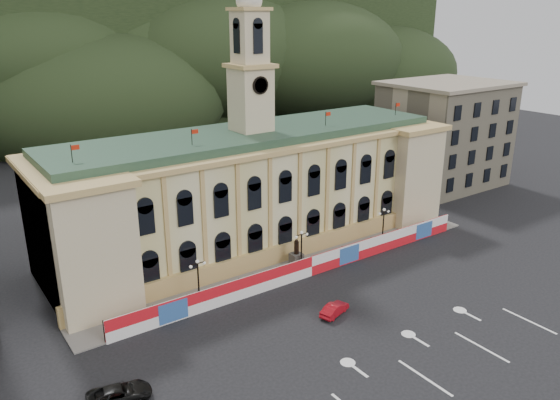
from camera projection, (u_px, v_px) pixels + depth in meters
ground at (405, 332)px, 54.26m from camera, size 260.00×260.00×0.00m
lane_markings at (445, 356)px, 50.40m from camera, size 26.00×10.00×0.02m
hill_ridge at (58, 55)px, 142.18m from camera, size 230.00×80.00×64.00m
city_hall at (254, 188)px, 73.05m from camera, size 56.20×17.60×37.10m
side_building_right at (444, 134)px, 98.55m from camera, size 21.00×17.00×18.60m
hoarding_fence at (311, 266)px, 65.53m from camera, size 50.00×0.44×2.50m
pavement at (297, 267)px, 67.95m from camera, size 56.00×5.50×0.16m
statue at (296, 258)px, 67.78m from camera, size 1.40×1.40×3.72m
lamp_left at (198, 277)px, 58.77m from camera, size 1.96×0.44×5.15m
lamp_center at (301, 247)px, 66.40m from camera, size 1.96×0.44×5.15m
lamp_right at (383, 223)px, 74.03m from camera, size 1.96×0.44×5.15m
red_sedan at (334, 309)px, 57.17m from camera, size 3.57×4.63×1.27m
black_suv at (119, 394)px, 44.34m from camera, size 4.63×6.22×1.44m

